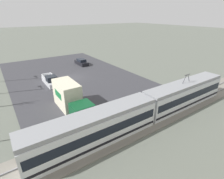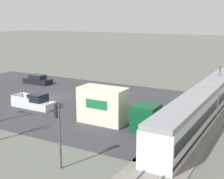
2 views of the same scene
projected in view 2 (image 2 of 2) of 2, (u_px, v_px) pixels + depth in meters
ground_plane at (54, 98)px, 41.67m from camera, size 320.00×320.00×0.00m
road_surface at (54, 98)px, 41.66m from camera, size 23.70×41.22×0.08m
rail_bed at (201, 121)px, 32.27m from camera, size 69.63×4.40×0.22m
light_rail_tram at (205, 103)px, 33.00m from camera, size 28.40×2.69×4.48m
box_truck at (113, 108)px, 30.88m from camera, size 2.45×8.28×3.64m
pickup_truck at (34, 102)px, 36.84m from camera, size 1.91×5.46×1.75m
sedan_car_0 at (38, 80)px, 50.04m from camera, size 1.87×4.71×1.46m
traffic_light_pole at (59, 127)px, 21.66m from camera, size 0.28×0.47×4.74m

